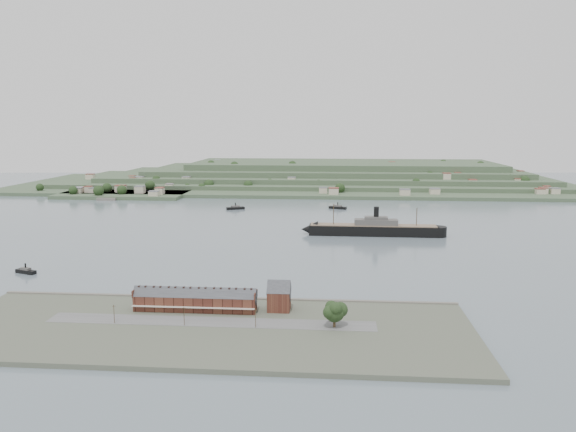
# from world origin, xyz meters

# --- Properties ---
(ground) EXTENTS (1400.00, 1400.00, 0.00)m
(ground) POSITION_xyz_m (0.00, 0.00, 0.00)
(ground) COLOR slate
(ground) RESTS_ON ground
(near_shore) EXTENTS (220.00, 80.00, 2.60)m
(near_shore) POSITION_xyz_m (0.00, -186.75, 1.01)
(near_shore) COLOR #4C5142
(near_shore) RESTS_ON ground
(terrace_row) EXTENTS (55.60, 9.80, 11.07)m
(terrace_row) POSITION_xyz_m (-10.00, -168.02, 6.84)
(terrace_row) COLOR #472119
(terrace_row) RESTS_ON ground
(gabled_building) EXTENTS (10.40, 10.18, 14.09)m
(gabled_building) POSITION_xyz_m (27.50, -164.00, 8.19)
(gabled_building) COLOR #472119
(gabled_building) RESTS_ON ground
(far_peninsula) EXTENTS (760.00, 309.00, 30.00)m
(far_peninsula) POSITION_xyz_m (27.91, 393.10, 11.88)
(far_peninsula) COLOR #354930
(far_peninsula) RESTS_ON ground
(steamship) EXTENTS (111.70, 14.35, 26.81)m
(steamship) POSITION_xyz_m (79.46, 23.91, 4.95)
(steamship) COLOR black
(steamship) RESTS_ON ground
(tugboat) EXTENTS (13.73, 7.88, 5.99)m
(tugboat) POSITION_xyz_m (-124.90, -106.16, 1.46)
(tugboat) COLOR black
(tugboat) RESTS_ON ground
(ferry_west) EXTENTS (18.76, 11.74, 6.83)m
(ferry_west) POSITION_xyz_m (-47.51, 147.92, 1.65)
(ferry_west) COLOR black
(ferry_west) RESTS_ON ground
(ferry_east) EXTENTS (18.51, 11.48, 6.74)m
(ferry_east) POSITION_xyz_m (55.55, 160.07, 1.62)
(ferry_east) COLOR black
(ferry_east) RESTS_ON ground
(fig_tree) EXTENTS (10.26, 8.89, 11.46)m
(fig_tree) POSITION_xyz_m (52.67, -184.36, 8.99)
(fig_tree) COLOR #42321E
(fig_tree) RESTS_ON ground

